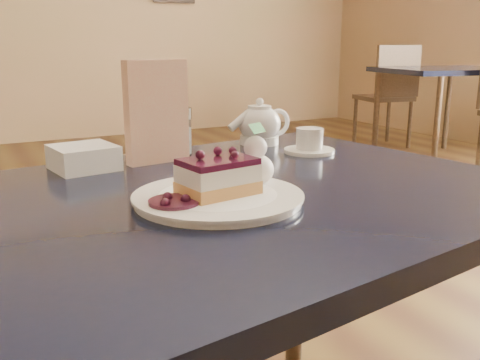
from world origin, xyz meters
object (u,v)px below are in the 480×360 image
main_table (203,238)px  bg_table_far_right (439,151)px  dessert_plate (218,198)px  cheesecake_slice (218,177)px  tea_set (269,129)px

main_table → bg_table_far_right: size_ratio=0.67×
dessert_plate → cheesecake_slice: bearing=-98.9°
cheesecake_slice → bg_table_far_right: cheesecake_slice is taller
cheesecake_slice → bg_table_far_right: 3.94m
main_table → tea_set: (0.31, 0.31, 0.11)m
tea_set → dessert_plate: bearing=-130.6°
bg_table_far_right → main_table: bearing=-132.7°
main_table → cheesecake_slice: size_ratio=9.95×
main_table → dessert_plate: 0.09m
main_table → cheesecake_slice: 0.12m
main_table → dessert_plate: dessert_plate is taller
main_table → tea_set: bearing=36.6°
cheesecake_slice → tea_set: tea_set is taller
bg_table_far_right → dessert_plate: bearing=-132.1°
dessert_plate → tea_set: size_ratio=1.02×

